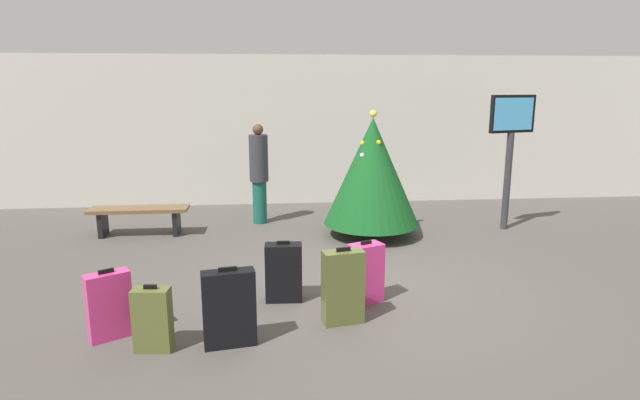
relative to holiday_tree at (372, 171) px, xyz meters
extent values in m
plane|color=#514C47|center=(-0.55, -2.16, -1.10)|extent=(16.00, 16.00, 0.00)
cube|color=beige|center=(-0.55, 2.68, 0.45)|extent=(16.00, 0.20, 3.10)
cylinder|color=#4C3319|center=(0.00, 0.00, -0.99)|extent=(0.12, 0.12, 0.22)
cone|color=#14511E|center=(0.00, 0.00, 0.00)|extent=(1.58, 1.58, 1.76)
sphere|color=#F2D84C|center=(0.00, 0.00, 0.94)|extent=(0.12, 0.12, 0.12)
sphere|color=silver|center=(-0.19, -0.16, 0.29)|extent=(0.08, 0.08, 0.08)
sphere|color=yellow|center=(0.07, -0.15, 0.49)|extent=(0.08, 0.08, 0.08)
sphere|color=yellow|center=(-0.17, -0.04, 0.47)|extent=(0.08, 0.08, 0.08)
sphere|color=red|center=(-0.56, 0.05, -0.44)|extent=(0.08, 0.08, 0.08)
cylinder|color=#333338|center=(2.43, 0.22, -0.25)|extent=(0.12, 0.12, 1.70)
cube|color=black|center=(2.43, 0.22, 0.91)|extent=(0.85, 0.28, 0.63)
cube|color=#4CB2F2|center=(2.43, 0.17, 0.91)|extent=(0.75, 0.20, 0.54)
cube|color=brown|center=(-3.88, 0.38, -0.65)|extent=(1.62, 0.44, 0.06)
cube|color=black|center=(-4.49, 0.38, -0.89)|extent=(0.08, 0.35, 0.42)
cube|color=black|center=(-3.28, 0.38, -0.89)|extent=(0.08, 0.35, 0.42)
cylinder|color=#19594C|center=(-1.88, 1.01, -0.71)|extent=(0.25, 0.25, 0.78)
cylinder|color=#333338|center=(-1.88, 1.01, 0.10)|extent=(0.44, 0.44, 0.84)
sphere|color=brown|center=(-1.88, 1.01, 0.62)|extent=(0.19, 0.19, 0.19)
cube|color=#E5388C|center=(-0.57, -2.69, -0.75)|extent=(0.44, 0.36, 0.70)
cube|color=black|center=(-0.57, -2.69, -0.38)|extent=(0.14, 0.08, 0.04)
cube|color=black|center=(-2.07, -3.60, -0.72)|extent=(0.53, 0.27, 0.76)
cube|color=black|center=(-2.07, -3.60, -0.32)|extent=(0.18, 0.06, 0.04)
cube|color=black|center=(-1.52, -2.56, -0.75)|extent=(0.44, 0.24, 0.69)
cube|color=black|center=(-1.52, -2.56, -0.39)|extent=(0.15, 0.04, 0.04)
cube|color=#59602D|center=(-0.91, -3.21, -0.70)|extent=(0.46, 0.28, 0.80)
cube|color=black|center=(-0.91, -3.21, -0.28)|extent=(0.15, 0.06, 0.04)
cube|color=#59602D|center=(-2.79, -3.63, -0.79)|extent=(0.36, 0.22, 0.62)
cube|color=black|center=(-2.79, -3.63, -0.46)|extent=(0.12, 0.04, 0.04)
cube|color=#E5388C|center=(-3.27, -3.34, -0.76)|extent=(0.45, 0.37, 0.68)
cube|color=black|center=(-3.27, -3.34, -0.39)|extent=(0.14, 0.10, 0.04)
camera|label=1|loc=(-1.62, -8.30, 1.38)|focal=29.03mm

